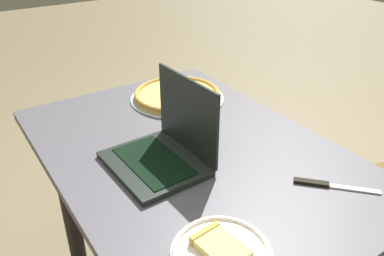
{
  "coord_description": "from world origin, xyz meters",
  "views": [
    {
      "loc": [
        0.9,
        -0.59,
        1.42
      ],
      "look_at": [
        -0.03,
        0.03,
        0.79
      ],
      "focal_mm": 37.06,
      "sensor_mm": 36.0,
      "label": 1
    }
  ],
  "objects_px": {
    "pizza_tray": "(177,95)",
    "table_knife": "(327,185)",
    "dining_table": "(191,177)",
    "laptop": "(165,147)",
    "pizza_plate": "(221,251)"
  },
  "relations": [
    {
      "from": "pizza_tray",
      "to": "table_knife",
      "type": "xyz_separation_m",
      "value": [
        0.72,
        0.04,
        -0.01
      ]
    },
    {
      "from": "pizza_tray",
      "to": "table_knife",
      "type": "distance_m",
      "value": 0.72
    },
    {
      "from": "table_knife",
      "to": "dining_table",
      "type": "bearing_deg",
      "value": -150.28
    },
    {
      "from": "dining_table",
      "to": "table_knife",
      "type": "xyz_separation_m",
      "value": [
        0.37,
        0.21,
        0.11
      ]
    },
    {
      "from": "laptop",
      "to": "pizza_tray",
      "type": "bearing_deg",
      "value": 143.86
    },
    {
      "from": "pizza_plate",
      "to": "pizza_tray",
      "type": "xyz_separation_m",
      "value": [
        -0.76,
        0.36,
        0.0
      ]
    },
    {
      "from": "laptop",
      "to": "table_knife",
      "type": "bearing_deg",
      "value": 41.62
    },
    {
      "from": "laptop",
      "to": "pizza_plate",
      "type": "height_order",
      "value": "laptop"
    },
    {
      "from": "dining_table",
      "to": "table_knife",
      "type": "relative_size",
      "value": 6.58
    },
    {
      "from": "laptop",
      "to": "pizza_plate",
      "type": "xyz_separation_m",
      "value": [
        0.39,
        -0.09,
        -0.04
      ]
    },
    {
      "from": "pizza_plate",
      "to": "table_knife",
      "type": "distance_m",
      "value": 0.4
    },
    {
      "from": "laptop",
      "to": "table_knife",
      "type": "xyz_separation_m",
      "value": [
        0.35,
        0.31,
        -0.05
      ]
    },
    {
      "from": "dining_table",
      "to": "pizza_plate",
      "type": "relative_size",
      "value": 5.3
    },
    {
      "from": "dining_table",
      "to": "table_knife",
      "type": "bearing_deg",
      "value": 29.72
    },
    {
      "from": "laptop",
      "to": "pizza_tray",
      "type": "xyz_separation_m",
      "value": [
        -0.37,
        0.27,
        -0.04
      ]
    }
  ]
}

